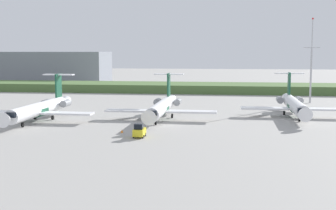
% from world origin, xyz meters
% --- Properties ---
extents(ground_plane, '(500.00, 500.00, 0.00)m').
position_xyz_m(ground_plane, '(0.00, 30.00, 0.00)').
color(ground_plane, '#9E9B96').
extents(grass_berm, '(320.00, 20.00, 2.81)m').
position_xyz_m(grass_berm, '(0.00, 72.85, 1.40)').
color(grass_berm, '#4C6B38').
rests_on(grass_berm, ground).
extents(regional_jet_nearest, '(22.81, 31.00, 9.00)m').
position_xyz_m(regional_jet_nearest, '(-25.34, 1.17, 2.54)').
color(regional_jet_nearest, white).
rests_on(regional_jet_nearest, ground).
extents(regional_jet_second, '(22.81, 31.00, 9.00)m').
position_xyz_m(regional_jet_second, '(-1.34, 7.11, 2.54)').
color(regional_jet_second, white).
rests_on(regional_jet_second, ground).
extents(regional_jet_third, '(22.81, 31.00, 9.00)m').
position_xyz_m(regional_jet_third, '(26.36, 14.86, 2.54)').
color(regional_jet_third, white).
rests_on(regional_jet_third, ground).
extents(antenna_mast, '(4.40, 0.50, 22.88)m').
position_xyz_m(antenna_mast, '(34.09, 42.55, 9.50)').
color(antenna_mast, '#B2B2B7').
rests_on(antenna_mast, ground).
extents(distant_hangar, '(67.74, 20.67, 13.67)m').
position_xyz_m(distant_hangar, '(-74.18, 105.56, 6.83)').
color(distant_hangar, gray).
rests_on(distant_hangar, ground).
extents(baggage_tug, '(1.72, 3.20, 2.30)m').
position_xyz_m(baggage_tug, '(-1.94, -13.84, 1.00)').
color(baggage_tug, yellow).
rests_on(baggage_tug, ground).
extents(safety_cone_front_marker, '(0.44, 0.44, 0.55)m').
position_xyz_m(safety_cone_front_marker, '(-5.74, -10.09, 0.28)').
color(safety_cone_front_marker, orange).
rests_on(safety_cone_front_marker, ground).
extents(safety_cone_mid_marker, '(0.44, 0.44, 0.55)m').
position_xyz_m(safety_cone_mid_marker, '(-2.71, -10.22, 0.28)').
color(safety_cone_mid_marker, orange).
rests_on(safety_cone_mid_marker, ground).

